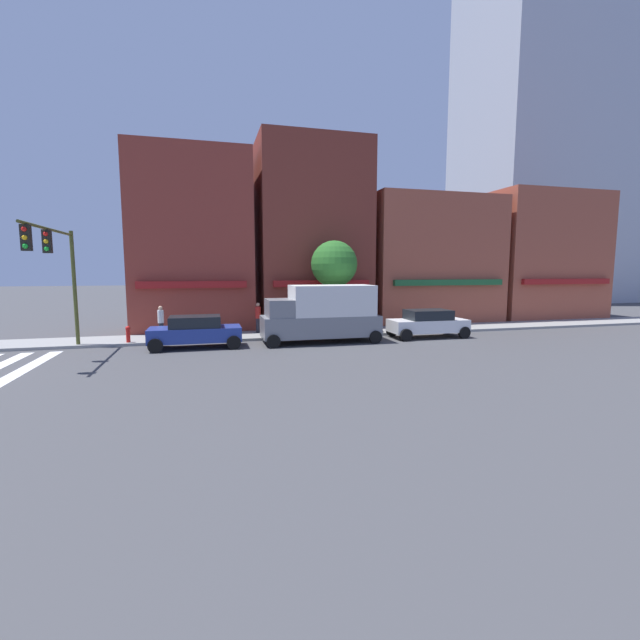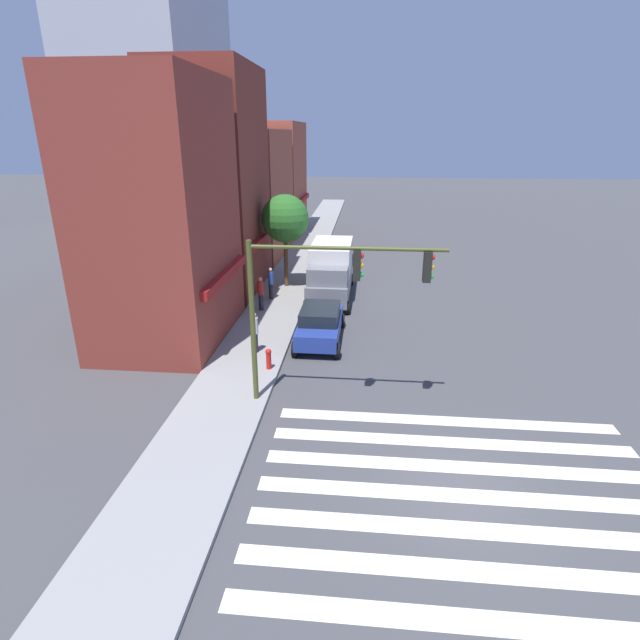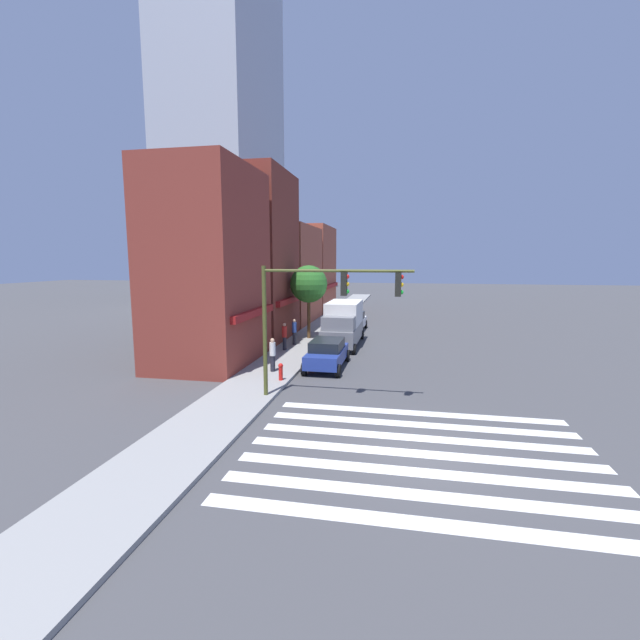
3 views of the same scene
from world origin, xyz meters
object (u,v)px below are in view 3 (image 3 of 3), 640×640
pedestrian_white_shirt (273,354)px  fire_hydrant (281,371)px  sedan_blue (327,353)px  traffic_signal (320,302)px  sedan_white (353,321)px  pedestrian_blue_shirt (294,331)px  pedestrian_red_jacket (284,336)px  box_truck_grey (343,323)px  street_tree (309,284)px

pedestrian_white_shirt → fire_hydrant: size_ratio=2.10×
sedan_blue → pedestrian_white_shirt: pedestrian_white_shirt is taller
traffic_signal → pedestrian_white_shirt: size_ratio=3.53×
sedan_white → pedestrian_white_shirt: bearing=171.5°
sedan_white → pedestrian_white_shirt: pedestrian_white_shirt is taller
sedan_white → pedestrian_blue_shirt: bearing=157.7°
pedestrian_red_jacket → pedestrian_blue_shirt: (1.89, -0.17, 0.00)m
box_truck_grey → sedan_white: (6.26, 0.00, -0.75)m
pedestrian_blue_shirt → street_tree: (2.61, -0.45, 3.11)m
sedan_blue → fire_hydrant: sedan_blue is taller
pedestrian_blue_shirt → street_tree: 4.08m
pedestrian_blue_shirt → fire_hydrant: bearing=-162.9°
pedestrian_white_shirt → street_tree: street_tree is taller
sedan_blue → box_truck_grey: 6.53m
sedan_blue → street_tree: 9.11m
box_truck_grey → fire_hydrant: size_ratio=7.38×
pedestrian_blue_shirt → pedestrian_red_jacket: bearing=-178.2°
sedan_white → pedestrian_blue_shirt: pedestrian_blue_shirt is taller
traffic_signal → pedestrian_blue_shirt: bearing=19.6°
pedestrian_white_shirt → fire_hydrant: bearing=171.1°
sedan_white → fire_hydrant: bearing=175.5°
pedestrian_blue_shirt → street_tree: street_tree is taller
sedan_white → pedestrian_blue_shirt: (-7.36, 3.25, 0.23)m
traffic_signal → sedan_blue: (5.68, 0.69, -3.39)m
sedan_blue → sedan_white: bearing=0.4°
pedestrian_red_jacket → street_tree: (4.50, -0.63, 3.11)m
pedestrian_red_jacket → traffic_signal: bearing=-148.9°
sedan_white → fire_hydrant: 16.20m
traffic_signal → fire_hydrant: (2.32, 2.39, -3.62)m
pedestrian_blue_shirt → fire_hydrant: size_ratio=2.10×
pedestrian_red_jacket → pedestrian_blue_shirt: bearing=1.7°
street_tree → pedestrian_blue_shirt: bearing=170.2°
traffic_signal → fire_hydrant: 4.92m
sedan_white → pedestrian_blue_shirt: 8.05m
fire_hydrant → street_tree: 11.96m
pedestrian_white_shirt → pedestrian_blue_shirt: bearing=-33.5°
pedestrian_white_shirt → pedestrian_blue_shirt: same height
box_truck_grey → pedestrian_red_jacket: box_truck_grey is taller
pedestrian_red_jacket → street_tree: 5.51m
pedestrian_red_jacket → pedestrian_blue_shirt: same height
street_tree → pedestrian_white_shirt: bearing=-178.7°
pedestrian_red_jacket → street_tree: size_ratio=0.33×
street_tree → fire_hydrant: bearing=-174.5°
sedan_blue → street_tree: size_ratio=0.81×
pedestrian_white_shirt → sedan_white: bearing=-48.8°
pedestrian_blue_shirt → fire_hydrant: (-8.75, -1.55, -0.46)m
sedan_white → street_tree: (-4.75, 2.80, 3.34)m
fire_hydrant → street_tree: size_ratio=0.15×
sedan_blue → pedestrian_red_jacket: bearing=44.8°
pedestrian_red_jacket → fire_hydrant: bearing=-158.9°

